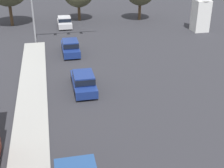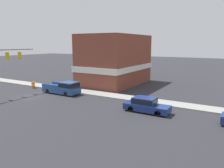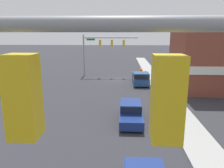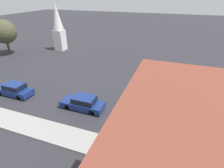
# 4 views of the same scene
# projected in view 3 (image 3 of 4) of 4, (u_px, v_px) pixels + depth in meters

# --- Properties ---
(ground_plane) EXTENTS (200.00, 200.00, 0.00)m
(ground_plane) POSITION_uv_depth(u_px,v_px,m) (118.00, 80.00, 33.73)
(ground_plane) COLOR #2D2D33
(sidewalk_curb) EXTENTS (2.40, 60.00, 0.14)m
(sidewalk_curb) POSITION_uv_depth(u_px,v_px,m) (155.00, 80.00, 33.45)
(sidewalk_curb) COLOR #9E9E99
(sidewalk_curb) RESTS_ON ground
(near_signal_assembly) EXTENTS (9.06, 0.49, 6.80)m
(near_signal_assembly) POSITION_uv_depth(u_px,v_px,m) (103.00, 45.00, 35.82)
(near_signal_assembly) COLOR gray
(near_signal_assembly) RESTS_ON ground
(car_lead) EXTENTS (1.80, 4.77, 1.56)m
(car_lead) POSITION_uv_depth(u_px,v_px,m) (131.00, 111.00, 17.82)
(car_lead) COLOR black
(car_lead) RESTS_ON ground
(pickup_truck_parked) EXTENTS (2.11, 5.61, 1.83)m
(pickup_truck_parked) POSITION_uv_depth(u_px,v_px,m) (141.00, 78.00, 30.60)
(pickup_truck_parked) COLOR black
(pickup_truck_parked) RESTS_ON ground
(construction_barrel) EXTENTS (0.54, 0.54, 0.98)m
(construction_barrel) POSITION_uv_depth(u_px,v_px,m) (141.00, 72.00, 37.78)
(construction_barrel) COLOR orange
(construction_barrel) RESTS_ON ground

